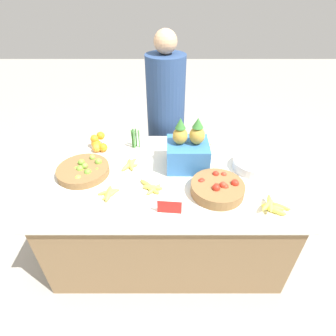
# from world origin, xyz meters

# --- Properties ---
(ground_plane) EXTENTS (12.00, 12.00, 0.00)m
(ground_plane) POSITION_xyz_m (0.00, 0.00, 0.00)
(ground_plane) COLOR #A39E93
(market_table) EXTENTS (1.69, 1.10, 0.68)m
(market_table) POSITION_xyz_m (0.00, 0.00, 0.34)
(market_table) COLOR olive
(market_table) RESTS_ON ground_plane
(lime_bowl) EXTENTS (0.37, 0.37, 0.09)m
(lime_bowl) POSITION_xyz_m (-0.60, -0.00, 0.71)
(lime_bowl) COLOR olive
(lime_bowl) RESTS_ON market_table
(tomato_basket) EXTENTS (0.35, 0.35, 0.11)m
(tomato_basket) POSITION_xyz_m (0.33, -0.21, 0.72)
(tomato_basket) COLOR olive
(tomato_basket) RESTS_ON market_table
(orange_pile) EXTENTS (0.15, 0.18, 0.12)m
(orange_pile) POSITION_xyz_m (-0.57, 0.34, 0.73)
(orange_pile) COLOR orange
(orange_pile) RESTS_ON market_table
(metal_bowl) EXTENTS (0.29, 0.29, 0.07)m
(metal_bowl) POSITION_xyz_m (0.63, 0.07, 0.71)
(metal_bowl) COLOR silver
(metal_bowl) RESTS_ON market_table
(price_sign) EXTENTS (0.15, 0.02, 0.09)m
(price_sign) POSITION_xyz_m (0.01, -0.39, 0.73)
(price_sign) COLOR red
(price_sign) RESTS_ON market_table
(produce_crate) EXTENTS (0.30, 0.28, 0.39)m
(produce_crate) POSITION_xyz_m (0.15, 0.10, 0.81)
(produce_crate) COLOR #3370B7
(produce_crate) RESTS_ON market_table
(veg_bundle) EXTENTS (0.07, 0.05, 0.16)m
(veg_bundle) POSITION_xyz_m (-0.27, 0.37, 0.76)
(veg_bundle) COLOR #4C8E42
(veg_bundle) RESTS_ON market_table
(banana_bunch_middle_right) EXTENTS (0.16, 0.12, 0.03)m
(banana_bunch_middle_right) POSITION_xyz_m (0.28, 0.38, 0.70)
(banana_bunch_middle_right) COLOR #EFDB4C
(banana_bunch_middle_right) RESTS_ON market_table
(banana_bunch_front_center) EXTENTS (0.17, 0.17, 0.03)m
(banana_bunch_front_center) POSITION_xyz_m (-0.10, -0.17, 0.70)
(banana_bunch_front_center) COLOR #EFDB4C
(banana_bunch_front_center) RESTS_ON market_table
(banana_bunch_middle_left) EXTENTS (0.15, 0.16, 0.04)m
(banana_bunch_middle_left) POSITION_xyz_m (-0.38, -0.23, 0.70)
(banana_bunch_middle_left) COLOR #EFDB4C
(banana_bunch_middle_left) RESTS_ON market_table
(banana_bunch_front_left) EXTENTS (0.21, 0.17, 0.06)m
(banana_bunch_front_left) POSITION_xyz_m (0.64, -0.36, 0.71)
(banana_bunch_front_left) COLOR #EFDB4C
(banana_bunch_front_left) RESTS_ON market_table
(banana_bunch_back_center) EXTENTS (0.13, 0.17, 0.03)m
(banana_bunch_back_center) POSITION_xyz_m (-0.28, 0.09, 0.70)
(banana_bunch_back_center) COLOR #EFDB4C
(banana_bunch_back_center) RESTS_ON market_table
(vendor_person) EXTENTS (0.36, 0.36, 1.50)m
(vendor_person) POSITION_xyz_m (-0.02, 0.84, 0.68)
(vendor_person) COLOR navy
(vendor_person) RESTS_ON ground_plane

